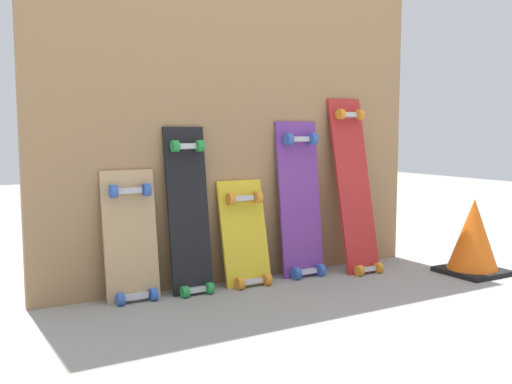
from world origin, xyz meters
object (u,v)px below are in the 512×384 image
object	(u,v)px
skateboard_purple	(300,205)
skateboard_red	(355,192)
skateboard_yellow	(245,240)
skateboard_natural	(131,243)
traffic_cone	(473,237)
skateboard_black	(189,218)

from	to	relation	value
skateboard_purple	skateboard_red	xyz separation A→B (m)	(0.30, -0.05, 0.06)
skateboard_yellow	skateboard_natural	bearing A→B (deg)	177.70
skateboard_purple	traffic_cone	size ratio (longest dim) A/B	2.18
skateboard_black	traffic_cone	xyz separation A→B (m)	(1.38, -0.42, -0.15)
skateboard_natural	skateboard_purple	distance (m)	0.88
skateboard_natural	skateboard_purple	bearing A→B (deg)	-0.45
skateboard_black	skateboard_purple	distance (m)	0.61
skateboard_black	skateboard_red	xyz separation A→B (m)	(0.91, -0.05, 0.07)
skateboard_black	skateboard_purple	xyz separation A→B (m)	(0.61, 0.01, 0.02)
skateboard_natural	skateboard_red	xyz separation A→B (m)	(1.18, -0.06, 0.16)
skateboard_black	skateboard_purple	size ratio (longest dim) A/B	0.97
skateboard_purple	traffic_cone	distance (m)	0.90
skateboard_natural	skateboard_yellow	bearing A→B (deg)	-2.30
skateboard_yellow	skateboard_black	bearing A→B (deg)	178.31
skateboard_black	traffic_cone	world-z (taller)	skateboard_black
skateboard_black	traffic_cone	distance (m)	1.45
skateboard_natural	traffic_cone	xyz separation A→B (m)	(1.65, -0.43, -0.06)
traffic_cone	skateboard_purple	bearing A→B (deg)	151.30
skateboard_purple	skateboard_red	world-z (taller)	skateboard_red
skateboard_red	skateboard_black	bearing A→B (deg)	177.09
skateboard_red	traffic_cone	bearing A→B (deg)	-38.28
skateboard_black	skateboard_yellow	xyz separation A→B (m)	(0.28, -0.01, -0.13)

